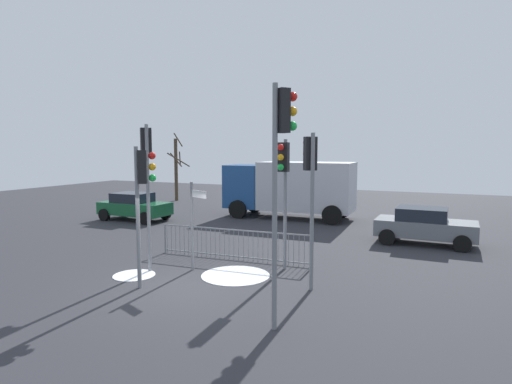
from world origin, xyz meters
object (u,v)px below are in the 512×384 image
Objects in this scene: delivery_truck at (290,187)px; bare_tree_centre at (176,168)px; traffic_light_rear_left at (310,175)px; traffic_light_mid_right at (281,152)px; car_green_far at (134,206)px; traffic_light_rear_right at (147,164)px; direction_sign_post at (193,221)px; traffic_light_foreground_right at (284,175)px; car_grey_trailing at (424,225)px; traffic_light_mid_left at (143,185)px.

bare_tree_centre reaches higher than delivery_truck.
traffic_light_mid_right is at bearing -126.54° from traffic_light_rear_left.
delivery_truck is (-4.43, 10.97, -1.38)m from traffic_light_rear_left.
car_green_far is at bearing 27.59° from delivery_truck.
traffic_light_mid_right is 23.19m from bare_tree_centre.
traffic_light_rear_left is at bearing -42.41° from traffic_light_rear_right.
traffic_light_rear_left is at bearing -29.83° from car_green_far.
traffic_light_mid_right is 1.84× the size of direction_sign_post.
traffic_light_rear_left reaches higher than direction_sign_post.
traffic_light_mid_right is 4.38m from traffic_light_foreground_right.
traffic_light_rear_left reaches higher than traffic_light_foreground_right.
car_grey_trailing is 0.78× the size of bare_tree_centre.
traffic_light_foreground_right is (-1.44, 4.07, -0.74)m from traffic_light_mid_right.
car_grey_trailing is at bearing 150.33° from delivery_truck.
delivery_truck is at bearing 153.05° from car_grey_trailing.
car_green_far is 0.99× the size of car_grey_trailing.
traffic_light_foreground_right is at bearing 147.92° from traffic_light_mid_right.
traffic_light_rear_right is at bearing 143.55° from traffic_light_rear_left.
car_grey_trailing is (6.47, 6.95, -0.81)m from direction_sign_post.
traffic_light_rear_left is 1.11× the size of car_green_far.
bare_tree_centre reaches higher than direction_sign_post.
car_green_far is at bearing 179.64° from traffic_light_mid_right.
traffic_light_mid_left is at bearing -125.74° from car_grey_trailing.
traffic_light_mid_right is at bearing -38.34° from car_green_far.
traffic_light_mid_right is at bearing 110.19° from traffic_light_foreground_right.
car_green_far is 0.54× the size of delivery_truck.
traffic_light_rear_left is at bearing 110.95° from delivery_truck.
direction_sign_post is 0.73× the size of car_grey_trailing.
traffic_light_rear_left is 0.60× the size of delivery_truck.
car_grey_trailing is at bearing 109.86° from traffic_light_mid_left.
traffic_light_mid_right reaches higher than delivery_truck.
traffic_light_mid_left is 0.79× the size of bare_tree_centre.
bare_tree_centre is (-10.51, 16.78, -0.44)m from traffic_light_mid_left.
direction_sign_post is 10.53m from car_green_far.
traffic_light_rear_right is at bearing -135.90° from direction_sign_post.
traffic_light_mid_right is 0.73× the size of delivery_truck.
traffic_light_rear_right is (-5.34, 2.40, -0.41)m from traffic_light_mid_right.
traffic_light_rear_right is 11.47m from delivery_truck.
traffic_light_rear_left is 1.10× the size of car_grey_trailing.
traffic_light_foreground_right reaches higher than delivery_truck.
traffic_light_foreground_right is at bearing -27.42° from car_green_far.
direction_sign_post is at bearing 24.83° from traffic_light_foreground_right.
traffic_light_foreground_right is 0.58× the size of delivery_truck.
car_green_far is 8.50m from delivery_truck.
traffic_light_mid_left is 1.01× the size of car_grey_trailing.
direction_sign_post is at bearing 137.37° from traffic_light_mid_left.
delivery_truck is at bearing 39.96° from traffic_light_rear_right.
traffic_light_foreground_right is 0.97× the size of traffic_light_rear_left.
traffic_light_mid_right is 5.86m from traffic_light_rear_right.
direction_sign_post is at bearing -39.64° from car_green_far.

